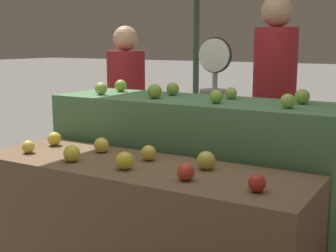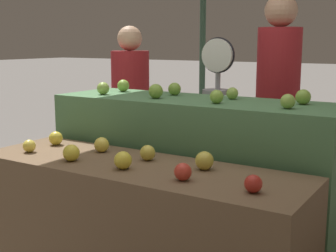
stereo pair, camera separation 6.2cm
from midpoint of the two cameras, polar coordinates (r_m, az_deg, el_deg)
The scene contains 22 objects.
display_counter_front at distance 2.48m, azimuth -4.46°, elevation -13.94°, with size 1.76×0.55×0.82m, color brown.
display_counter_back at distance 2.91m, azimuth 2.34°, elevation -7.39°, with size 1.76×0.55×1.09m, color #4C7A4C.
apple_front_0 at distance 2.69m, azimuth -17.31°, elevation -2.43°, with size 0.07×0.07×0.07m, color yellow.
apple_front_1 at distance 2.44m, azimuth -12.38°, elevation -3.29°, with size 0.09×0.09×0.09m, color gold.
apple_front_2 at distance 2.25m, azimuth -6.14°, elevation -4.21°, with size 0.09×0.09×0.09m, color gold.
apple_front_3 at distance 2.07m, azimuth 1.32°, elevation -5.59°, with size 0.08×0.08×0.08m, color red.
apple_front_4 at distance 1.94m, azimuth 9.90°, elevation -6.87°, with size 0.07×0.07×0.07m, color #AD281E.
apple_front_5 at distance 2.84m, azimuth -14.30°, elevation -1.52°, with size 0.08×0.08×0.08m, color gold.
apple_front_6 at distance 2.61m, azimuth -8.80°, elevation -2.31°, with size 0.08×0.08×0.08m, color yellow.
apple_front_7 at distance 2.41m, azimuth -3.14°, elevation -3.30°, with size 0.08×0.08×0.08m, color gold.
apple_front_8 at distance 2.25m, azimuth 3.88°, elevation -4.21°, with size 0.09×0.09×0.09m, color gold.
apple_back_0 at distance 3.05m, azimuth -8.75°, elevation 4.54°, with size 0.08×0.08×0.08m, color #8EB247.
apple_back_1 at distance 2.81m, azimuth -2.28°, elevation 4.25°, with size 0.09×0.09×0.09m, color #7AA338.
apple_back_2 at distance 2.60m, azimuth 5.23°, elevation 3.60°, with size 0.08×0.08×0.08m, color #84AD3D.
apple_back_3 at distance 2.46m, azimuth 13.69°, elevation 2.98°, with size 0.08×0.08×0.08m, color #8EB247.
apple_back_4 at distance 3.22m, azimuth -6.34°, elevation 4.91°, with size 0.08×0.08×0.08m, color #84AD3D.
apple_back_5 at distance 2.97m, azimuth -0.01°, elevation 4.53°, with size 0.08×0.08×0.08m, color #7AA338.
apple_back_6 at distance 2.80m, azimuth 7.06°, elevation 3.99°, with size 0.07×0.07×0.07m, color #8EB247.
apple_back_7 at distance 2.65m, azimuth 15.40°, elevation 3.48°, with size 0.08×0.08×0.08m, color #84AD3D.
produce_scale at distance 3.35m, azimuth 5.11°, elevation 3.65°, with size 0.25×0.20×1.46m.
person_vendor_at_scale at distance 3.49m, azimuth 12.29°, elevation 3.57°, with size 0.41×0.41×1.76m.
person_customer_left at distance 3.95m, azimuth -5.53°, elevation 2.57°, with size 0.37×0.37×1.56m.
Camera 1 is at (1.28, -1.86, 1.43)m, focal length 50.00 mm.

